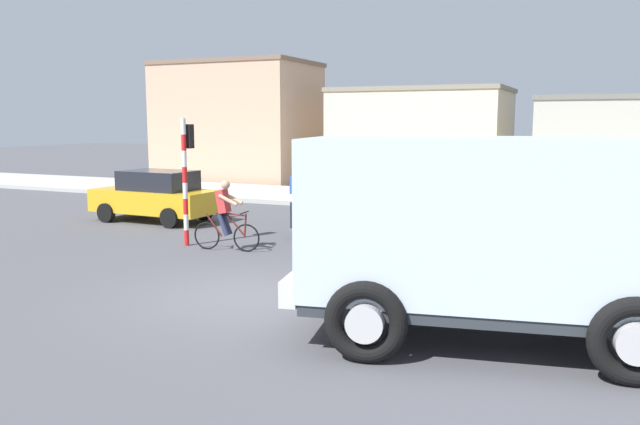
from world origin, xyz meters
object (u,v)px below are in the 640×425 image
Objects in this scene: truck_foreground at (492,226)px; car_far_side at (374,210)px; cyclist at (226,215)px; traffic_light_pole at (186,164)px; car_red_near at (510,212)px; car_white_mid at (156,196)px; pedestrian_near_kerb at (296,194)px.

car_far_side is (-4.04, 6.55, -0.85)m from truck_foreground.
traffic_light_pole reaches higher than cyclist.
car_red_near is 10.64m from car_white_mid.
truck_foreground reaches higher than car_white_mid.
traffic_light_pole is 0.79× the size of car_white_mid.
truck_foreground is 13.33m from car_white_mid.
cyclist reaches higher than pedestrian_near_kerb.
traffic_light_pole is 4.44m from car_white_mid.
cyclist is 0.42× the size of car_red_near.
pedestrian_near_kerb reaches higher than car_far_side.
car_far_side is (-3.28, -1.16, 0.00)m from car_red_near.
pedestrian_near_kerb is (0.72, 4.73, -1.22)m from traffic_light_pole.
cyclist is at bearing -33.87° from car_white_mid.
traffic_light_pole is (-1.25, 0.19, 1.20)m from cyclist.
traffic_light_pole is 1.98× the size of pedestrian_near_kerb.
truck_foreground is 1.41× the size of car_far_side.
pedestrian_near_kerb is at bearing 96.08° from cyclist.
car_far_side is (7.33, -0.36, 0.00)m from car_white_mid.
truck_foreground is 1.43× the size of car_white_mid.
pedestrian_near_kerb reaches higher than car_red_near.
car_white_mid is at bearing 177.21° from car_far_side.
car_red_near is (-0.76, 7.71, -0.85)m from truck_foreground.
traffic_light_pole reaches higher than pedestrian_near_kerb.
car_white_mid is at bearing 148.73° from truck_foreground.
pedestrian_near_kerb is (-7.43, 8.83, -0.82)m from truck_foreground.
pedestrian_near_kerb is at bearing 81.32° from traffic_light_pole.
traffic_light_pole is at bearing -149.31° from car_far_side.
traffic_light_pole reaches higher than car_far_side.
cyclist is 3.90m from car_far_side.
truck_foreground is 7.79m from car_red_near.
car_white_mid and car_far_side have the same top height.
truck_foreground is 3.36× the size of cyclist.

